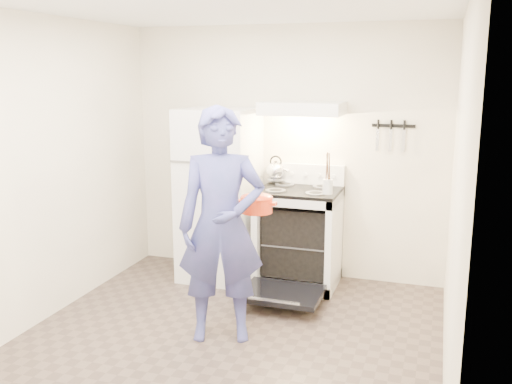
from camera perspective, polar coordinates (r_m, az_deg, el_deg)
floor at (r=4.48m, az=-3.49°, el=-15.25°), size 3.60×3.60×0.00m
back_wall at (r=5.75m, az=2.96°, el=3.98°), size 3.20×0.02×2.50m
refrigerator at (r=5.68m, az=-3.67°, el=-0.24°), size 0.70×0.70×1.70m
stove_body at (r=5.56m, az=4.29°, el=-4.67°), size 0.76×0.65×0.92m
cooktop at (r=5.44m, az=4.36°, el=0.13°), size 0.76×0.65×0.03m
backsplash at (r=5.69m, az=5.07°, el=1.82°), size 0.76×0.07×0.20m
oven_door at (r=5.12m, az=2.60°, el=-10.09°), size 0.70×0.54×0.04m
oven_rack at (r=5.56m, az=4.28°, el=-4.87°), size 0.60×0.52×0.01m
range_hood at (r=5.41m, az=4.69°, el=8.35°), size 0.76×0.50×0.12m
knife_strip at (r=5.52m, az=13.59°, el=6.46°), size 0.40×0.02×0.03m
pizza_stone at (r=5.54m, az=4.71°, el=-4.80°), size 0.35×0.35×0.02m
tea_kettle at (r=5.70m, az=1.98°, el=2.26°), size 0.23×0.19×0.28m
utensil_jar at (r=5.10m, az=7.17°, el=0.54°), size 0.10×0.10×0.13m
person at (r=4.33m, az=-3.47°, el=-3.37°), size 0.77×0.63×1.81m
dutch_oven at (r=4.52m, az=0.06°, el=-1.31°), size 0.33×0.26×0.22m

